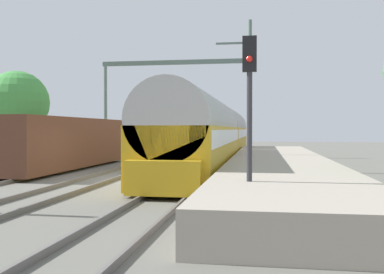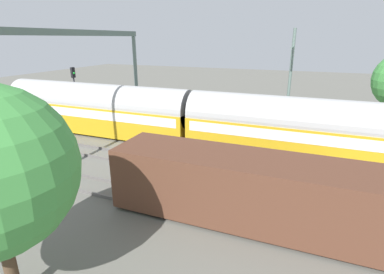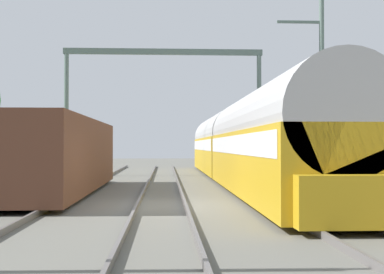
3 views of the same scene
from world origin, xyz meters
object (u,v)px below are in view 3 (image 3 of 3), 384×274
at_px(passenger_train, 240,143).
at_px(person_crossing, 250,160).
at_px(catenary_gantry, 164,85).
at_px(railway_signal_far, 243,128).
at_px(freight_car, 59,156).

relative_size(passenger_train, person_crossing, 18.99).
bearing_deg(catenary_gantry, railway_signal_far, 47.35).
xyz_separation_m(freight_car, person_crossing, (9.04, 10.26, -0.44)).
bearing_deg(person_crossing, freight_car, -123.00).
height_order(freight_car, person_crossing, freight_car).
distance_m(freight_car, person_crossing, 13.69).
bearing_deg(railway_signal_far, catenary_gantry, -132.65).
bearing_deg(person_crossing, catenary_gantry, 168.60).
xyz_separation_m(passenger_train, person_crossing, (1.12, 3.82, -0.94)).
bearing_deg(passenger_train, catenary_gantry, 125.07).
bearing_deg(catenary_gantry, passenger_train, -54.93).
relative_size(railway_signal_far, catenary_gantry, 0.40).
xyz_separation_m(passenger_train, railway_signal_far, (1.92, 12.03, 1.19)).
bearing_deg(passenger_train, freight_car, -140.86).
distance_m(passenger_train, catenary_gantry, 7.80).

